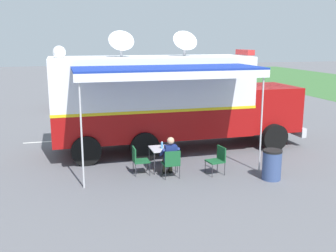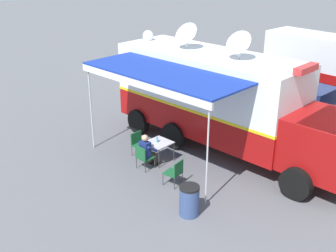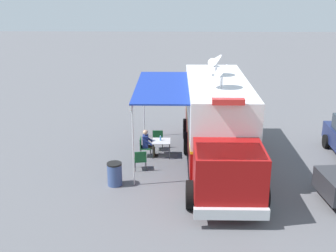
# 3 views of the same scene
# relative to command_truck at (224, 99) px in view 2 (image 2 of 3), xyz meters

# --- Properties ---
(ground_plane) EXTENTS (100.00, 100.00, 0.00)m
(ground_plane) POSITION_rel_command_truck_xyz_m (-0.04, -0.75, -1.95)
(ground_plane) COLOR #5B5B60
(lot_stripe) EXTENTS (0.13, 4.80, 0.01)m
(lot_stripe) POSITION_rel_command_truck_xyz_m (-2.34, -3.16, -1.94)
(lot_stripe) COLOR silver
(lot_stripe) RESTS_ON ground
(command_truck) EXTENTS (4.86, 9.50, 4.53)m
(command_truck) POSITION_rel_command_truck_xyz_m (0.00, 0.00, 0.00)
(command_truck) COLOR #9E0F0F
(command_truck) RESTS_ON ground
(folding_table) EXTENTS (0.80, 0.80, 0.73)m
(folding_table) POSITION_rel_command_truck_xyz_m (2.37, -0.93, -1.27)
(folding_table) COLOR silver
(folding_table) RESTS_ON ground
(water_bottle) EXTENTS (0.07, 0.07, 0.22)m
(water_bottle) POSITION_rel_command_truck_xyz_m (2.41, -0.97, -1.11)
(water_bottle) COLOR #4C99D8
(water_bottle) RESTS_ON folding_table
(folding_chair_at_table) EXTENTS (0.48, 0.48, 0.87)m
(folding_chair_at_table) POSITION_rel_command_truck_xyz_m (3.17, -0.87, -1.43)
(folding_chair_at_table) COLOR #19562D
(folding_chair_at_table) RESTS_ON ground
(folding_chair_beside_table) EXTENTS (0.48, 0.48, 0.87)m
(folding_chair_beside_table) POSITION_rel_command_truck_xyz_m (2.57, -1.78, -1.43)
(folding_chair_beside_table) COLOR #19562D
(folding_chair_beside_table) RESTS_ON ground
(folding_chair_spare_by_truck) EXTENTS (0.55, 0.55, 0.87)m
(folding_chair_spare_by_truck) POSITION_rel_command_truck_xyz_m (3.18, 0.62, -1.43)
(folding_chair_spare_by_truck) COLOR #19562D
(folding_chair_spare_by_truck) RESTS_ON ground
(seated_responder) EXTENTS (0.66, 0.55, 1.25)m
(seated_responder) POSITION_rel_command_truck_xyz_m (2.98, -0.87, -1.30)
(seated_responder) COLOR navy
(seated_responder) RESTS_ON ground
(trash_bin) EXTENTS (0.57, 0.57, 0.91)m
(trash_bin) POSITION_rel_command_truck_xyz_m (4.06, 1.98, -1.49)
(trash_bin) COLOR #384C7F
(trash_bin) RESTS_ON ground
(support_truck) EXTENTS (2.70, 6.93, 2.70)m
(support_truck) POSITION_rel_command_truck_xyz_m (-10.04, -0.90, -0.56)
(support_truck) COLOR white
(support_truck) RESTS_ON ground
(car_far_corner) EXTENTS (2.16, 4.28, 1.76)m
(car_far_corner) POSITION_rel_command_truck_xyz_m (-6.19, -0.78, -1.07)
(car_far_corner) COLOR navy
(car_far_corner) RESTS_ON ground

